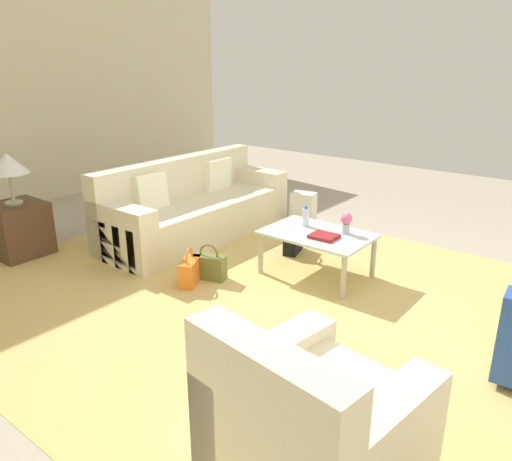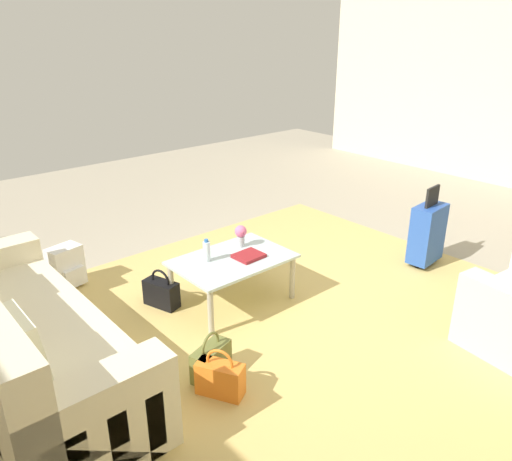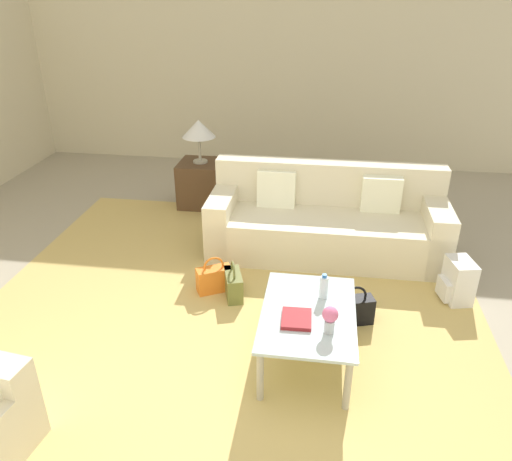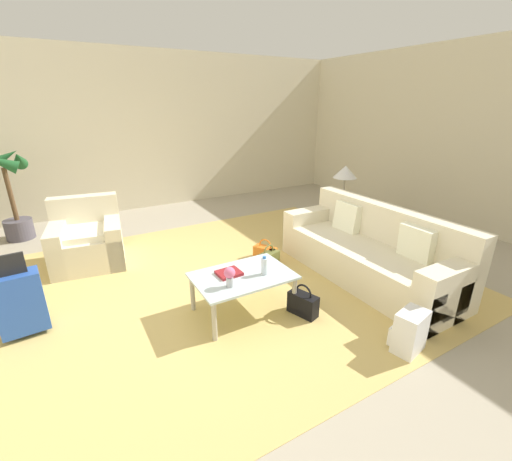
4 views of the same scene
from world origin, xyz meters
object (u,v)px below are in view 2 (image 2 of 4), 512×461
at_px(couch, 17,345).
at_px(water_bottle, 207,251).
at_px(coffee_table_book, 249,256).
at_px(handbag_black, 161,293).
at_px(handbag_olive, 211,361).
at_px(suitcase_blue, 427,233).
at_px(flower_vase, 241,234).
at_px(handbag_orange, 220,378).
at_px(coffee_table, 232,264).
at_px(backpack_white, 67,267).

xyz_separation_m(couch, water_bottle, (-1.59, 0.00, 0.22)).
height_order(coffee_table_book, handbag_black, coffee_table_book).
bearing_deg(couch, water_bottle, 180.00).
bearing_deg(handbag_olive, suitcase_blue, -179.89).
distance_m(water_bottle, flower_vase, 0.42).
distance_m(suitcase_blue, handbag_olive, 2.77).
height_order(water_bottle, handbag_black, water_bottle).
bearing_deg(water_bottle, coffee_table_book, 150.64).
relative_size(couch, suitcase_blue, 2.83).
xyz_separation_m(handbag_olive, handbag_orange, (0.07, 0.19, 0.00)).
bearing_deg(handbag_orange, water_bottle, -122.11).
relative_size(water_bottle, handbag_orange, 0.57).
bearing_deg(handbag_olive, coffee_table, -137.15).
relative_size(coffee_table_book, handbag_olive, 0.68).
relative_size(couch, handbag_olive, 6.72).
height_order(water_bottle, flower_vase, flower_vase).
height_order(suitcase_blue, handbag_olive, suitcase_blue).
bearing_deg(coffee_table_book, water_bottle, -31.45).
relative_size(coffee_table, suitcase_blue, 1.19).
bearing_deg(handbag_black, coffee_table_book, 144.86).
bearing_deg(couch, flower_vase, -178.58).
height_order(water_bottle, handbag_olive, water_bottle).
distance_m(coffee_table_book, handbag_black, 0.85).
xyz_separation_m(handbag_black, backpack_white, (0.48, -0.92, 0.06)).
height_order(suitcase_blue, handbag_black, suitcase_blue).
bearing_deg(coffee_table, handbag_black, -35.47).
bearing_deg(suitcase_blue, coffee_table, -19.29).
height_order(flower_vase, suitcase_blue, suitcase_blue).
bearing_deg(coffee_table_book, coffee_table, -35.78).
bearing_deg(suitcase_blue, flower_vase, -25.53).
bearing_deg(flower_vase, coffee_table_book, 66.50).
relative_size(coffee_table, flower_vase, 4.95).
bearing_deg(suitcase_blue, handbag_olive, 0.11).
xyz_separation_m(handbag_olive, handbag_black, (-0.24, -1.07, 0.00)).
distance_m(flower_vase, handbag_olive, 1.37).
xyz_separation_m(suitcase_blue, handbag_olive, (2.76, 0.01, -0.23)).
bearing_deg(handbag_orange, coffee_table, -132.61).
distance_m(water_bottle, coffee_table_book, 0.38).
relative_size(handbag_black, backpack_white, 0.89).
bearing_deg(handbag_black, coffee_table, 144.53).
relative_size(flower_vase, handbag_black, 0.57).
distance_m(flower_vase, handbag_orange, 1.54).
bearing_deg(backpack_white, water_bottle, 123.84).
height_order(couch, coffee_table_book, couch).
xyz_separation_m(coffee_table, suitcase_blue, (-2.00, 0.70, -0.03)).
bearing_deg(water_bottle, backpack_white, -56.16).
xyz_separation_m(water_bottle, flower_vase, (-0.42, -0.05, 0.03)).
bearing_deg(suitcase_blue, backpack_white, -33.58).
relative_size(couch, handbag_black, 6.72).
xyz_separation_m(water_bottle, handbag_black, (0.32, -0.27, -0.40)).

